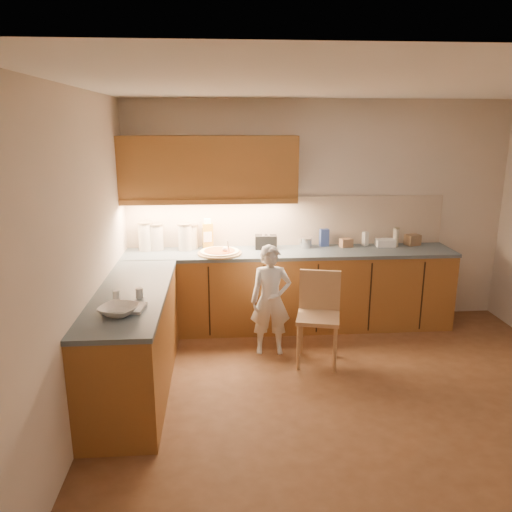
{
  "coord_description": "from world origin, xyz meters",
  "views": [
    {
      "loc": [
        -1.17,
        -3.77,
        2.33
      ],
      "look_at": [
        -0.8,
        1.2,
        1.0
      ],
      "focal_mm": 35.0,
      "sensor_mm": 36.0,
      "label": 1
    }
  ],
  "objects_px": {
    "child": "(271,300)",
    "oil_jug": "(208,235)",
    "wooden_chair": "(319,310)",
    "pizza_on_board": "(220,252)",
    "toaster": "(266,242)"
  },
  "relations": [
    {
      "from": "child",
      "to": "toaster",
      "type": "xyz_separation_m",
      "value": [
        0.02,
        0.79,
        0.43
      ]
    },
    {
      "from": "pizza_on_board",
      "to": "child",
      "type": "bearing_deg",
      "value": -48.7
    },
    {
      "from": "child",
      "to": "wooden_chair",
      "type": "bearing_deg",
      "value": -22.6
    },
    {
      "from": "child",
      "to": "oil_jug",
      "type": "distance_m",
      "value": 1.18
    },
    {
      "from": "oil_jug",
      "to": "toaster",
      "type": "bearing_deg",
      "value": -4.33
    },
    {
      "from": "child",
      "to": "pizza_on_board",
      "type": "bearing_deg",
      "value": 133.25
    },
    {
      "from": "pizza_on_board",
      "to": "wooden_chair",
      "type": "relative_size",
      "value": 0.54
    },
    {
      "from": "pizza_on_board",
      "to": "wooden_chair",
      "type": "xyz_separation_m",
      "value": [
        0.97,
        -0.79,
        -0.41
      ]
    },
    {
      "from": "child",
      "to": "toaster",
      "type": "height_order",
      "value": "child"
    },
    {
      "from": "pizza_on_board",
      "to": "oil_jug",
      "type": "bearing_deg",
      "value": 117.42
    },
    {
      "from": "wooden_chair",
      "to": "toaster",
      "type": "xyz_separation_m",
      "value": [
        -0.44,
        1.0,
        0.47
      ]
    },
    {
      "from": "child",
      "to": "wooden_chair",
      "type": "height_order",
      "value": "child"
    },
    {
      "from": "wooden_chair",
      "to": "child",
      "type": "bearing_deg",
      "value": 169.21
    },
    {
      "from": "pizza_on_board",
      "to": "wooden_chair",
      "type": "distance_m",
      "value": 1.32
    },
    {
      "from": "pizza_on_board",
      "to": "child",
      "type": "xyz_separation_m",
      "value": [
        0.51,
        -0.58,
        -0.37
      ]
    }
  ]
}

